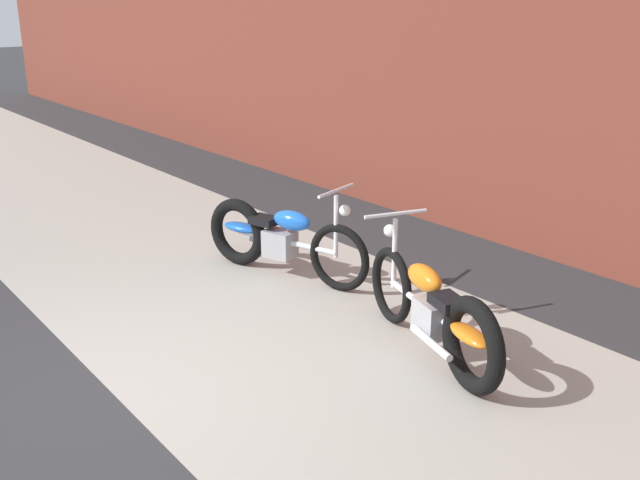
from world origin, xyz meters
name	(u,v)px	position (x,y,z in m)	size (l,w,h in m)	color
ground_plane	(118,398)	(0.00, 0.00, 0.00)	(80.00, 80.00, 0.00)	#2D2D30
sidewalk_slab	(310,333)	(0.00, 1.75, 0.00)	(36.00, 3.50, 0.01)	#9E998E
motorcycle_blue	(274,237)	(-1.36, 2.32, 0.40)	(1.95, 0.83, 1.03)	black
motorcycle_orange	(438,315)	(1.01, 2.24, 0.40)	(1.95, 0.81, 1.03)	black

